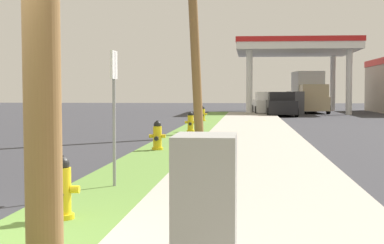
{
  "coord_description": "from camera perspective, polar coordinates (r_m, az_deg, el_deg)",
  "views": [
    {
      "loc": [
        2.86,
        -5.3,
        1.61
      ],
      "look_at": [
        1.16,
        13.13,
        0.69
      ],
      "focal_mm": 57.9,
      "sensor_mm": 36.0,
      "label": 1
    }
  ],
  "objects": [
    {
      "name": "utility_cabinet",
      "position": [
        4.27,
        1.23,
        -9.77
      ],
      "size": [
        0.48,
        0.66,
        1.19
      ],
      "color": "slate",
      "rests_on": "sidewalk_slab"
    },
    {
      "name": "fire_hydrant_second",
      "position": [
        15.76,
        -3.21,
        -1.39
      ],
      "size": [
        0.42,
        0.38,
        0.74
      ],
      "color": "yellow",
      "rests_on": "grass_verge"
    },
    {
      "name": "car_black_by_near_pump",
      "position": [
        40.64,
        8.18,
        1.56
      ],
      "size": [
        2.02,
        4.54,
        1.57
      ],
      "color": "black",
      "rests_on": "ground"
    },
    {
      "name": "fire_hydrant_fourth",
      "position": [
        31.1,
        1.0,
        0.7
      ],
      "size": [
        0.42,
        0.37,
        0.74
      ],
      "color": "yellow",
      "rests_on": "grass_verge"
    },
    {
      "name": "fire_hydrant_nearest",
      "position": [
        7.4,
        -11.93,
        -6.25
      ],
      "size": [
        0.42,
        0.38,
        0.74
      ],
      "color": "yellow",
      "rests_on": "grass_verge"
    },
    {
      "name": "fire_hydrant_third",
      "position": [
        22.8,
        -0.14,
        -0.08
      ],
      "size": [
        0.42,
        0.37,
        0.74
      ],
      "color": "yellow",
      "rests_on": "grass_verge"
    },
    {
      "name": "street_sign_post",
      "position": [
        9.75,
        -7.2,
        2.98
      ],
      "size": [
        0.05,
        0.36,
        2.12
      ],
      "color": "gray",
      "rests_on": "grass_verge"
    },
    {
      "name": "truck_tan_at_forecourt",
      "position": [
        47.52,
        10.7,
        2.64
      ],
      "size": [
        2.5,
        6.51,
        3.11
      ],
      "color": "tan",
      "rests_on": "ground"
    },
    {
      "name": "car_white_by_far_pump",
      "position": [
        44.11,
        6.95,
        1.67
      ],
      "size": [
        2.14,
        4.59,
        1.57
      ],
      "color": "white",
      "rests_on": "ground"
    }
  ]
}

